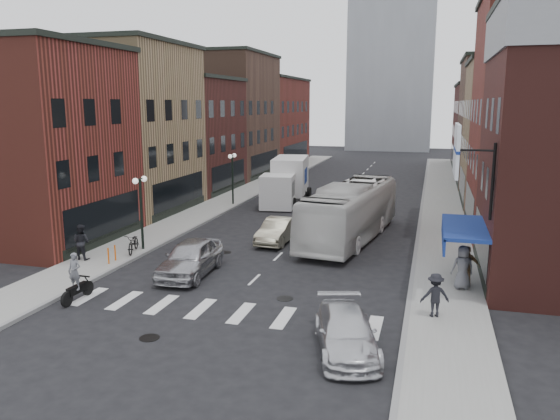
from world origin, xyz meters
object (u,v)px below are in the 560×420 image
object	(u,v)px
billboard_sign	(459,152)
ped_left_solo	(81,242)
transit_bus	(351,212)
ped_right_c	(463,267)
sedan_left_near	(191,258)
bike_rack	(112,254)
ped_right_b	(467,266)
streetlamp_far	(232,169)
curb_car	(346,332)
streetlamp_near	(141,199)
ped_right_a	(435,295)
sedan_left_far	(278,231)
box_truck	(287,181)
motorcycle_rider	(76,279)
parked_bicycle	(134,243)

from	to	relation	value
billboard_sign	ped_left_solo	xyz separation A→B (m)	(-17.94, 0.84, -5.07)
ped_left_solo	billboard_sign	bearing A→B (deg)	-177.31
transit_bus	ped_right_c	size ratio (longest dim) A/B	6.32
sedan_left_near	ped_left_solo	xyz separation A→B (m)	(-6.25, 0.45, 0.22)
bike_rack	ped_right_b	xyz separation A→B (m)	(16.92, 1.06, 0.48)
billboard_sign	streetlamp_far	bearing A→B (deg)	132.41
streetlamp_far	transit_bus	distance (m)	13.41
curb_car	ped_right_b	size ratio (longest dim) A/B	2.57
streetlamp_near	ped_left_solo	world-z (taller)	streetlamp_near
ped_right_a	ped_right_c	bearing A→B (deg)	-124.13
bike_rack	sedan_left_far	bearing A→B (deg)	44.14
transit_bus	curb_car	bearing A→B (deg)	-74.27
ped_left_solo	ped_right_a	xyz separation A→B (m)	(17.33, -3.02, -0.08)
streetlamp_far	sedan_left_far	distance (m)	12.28
box_truck	motorcycle_rider	xyz separation A→B (m)	(-2.51, -23.91, -0.82)
sedan_left_far	ped_right_a	size ratio (longest dim) A/B	2.57
sedan_left_near	ped_right_b	size ratio (longest dim) A/B	2.80
ped_right_a	ped_right_c	size ratio (longest dim) A/B	0.87
parked_bicycle	billboard_sign	bearing A→B (deg)	-27.03
streetlamp_far	sedan_left_near	xyz separation A→B (m)	(4.29, -17.11, -2.07)
ped_left_solo	box_truck	bearing A→B (deg)	-101.43
motorcycle_rider	transit_bus	world-z (taller)	transit_bus
streetlamp_near	transit_bus	distance (m)	12.06
streetlamp_near	bike_rack	size ratio (longest dim) A/B	5.14
motorcycle_rider	ped_right_c	world-z (taller)	ped_right_c
motorcycle_rider	transit_bus	distance (m)	16.27
streetlamp_near	motorcycle_rider	distance (m)	7.93
box_truck	sedan_left_near	xyz separation A→B (m)	(0.51, -19.44, -0.94)
billboard_sign	streetlamp_far	xyz separation A→B (m)	(-15.99, 17.50, -3.22)
motorcycle_rider	ped_right_a	world-z (taller)	motorcycle_rider
ped_right_b	parked_bicycle	bearing A→B (deg)	2.57
sedan_left_near	ped_right_b	xyz separation A→B (m)	(12.42, 1.47, 0.19)
curb_car	transit_bus	bearing A→B (deg)	81.68
billboard_sign	motorcycle_rider	size ratio (longest dim) A/B	1.80
transit_bus	curb_car	xyz separation A→B (m)	(2.08, -14.93, -1.02)
streetlamp_far	ped_right_b	xyz separation A→B (m)	(16.72, -15.64, -1.88)
motorcycle_rider	ped_right_c	bearing A→B (deg)	21.40
curb_car	ped_right_b	xyz separation A→B (m)	(4.12, 7.51, 0.37)
curb_car	parked_bicycle	bearing A→B (deg)	130.40
sedan_left_far	bike_rack	bearing A→B (deg)	-133.14
streetlamp_near	ped_left_solo	distance (m)	3.78
sedan_left_far	ped_right_c	distance (m)	11.62
box_truck	motorcycle_rider	size ratio (longest dim) A/B	4.16
curb_car	ped_right_b	bearing A→B (deg)	45.01
box_truck	streetlamp_near	bearing A→B (deg)	-110.87
ped_right_a	sedan_left_far	bearing A→B (deg)	-63.73
streetlamp_near	ped_right_a	xyz separation A→B (m)	(15.37, -5.68, -1.93)
motorcycle_rider	transit_bus	bearing A→B (deg)	57.11
streetlamp_far	ped_left_solo	size ratio (longest dim) A/B	2.26
bike_rack	ped_right_c	size ratio (longest dim) A/B	0.42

